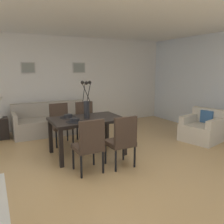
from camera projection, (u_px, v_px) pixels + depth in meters
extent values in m
plane|color=tan|center=(100.00, 168.00, 4.06)|extent=(9.00, 9.00, 0.00)
cube|color=silver|center=(53.00, 83.00, 6.66)|extent=(9.00, 0.10, 2.60)
cube|color=white|center=(89.00, 12.00, 3.92)|extent=(9.00, 7.20, 0.08)
cube|color=black|center=(87.00, 119.00, 4.62)|extent=(1.40, 0.93, 0.05)
cube|color=black|center=(107.00, 129.00, 5.33)|extent=(0.07, 0.07, 0.69)
cube|color=black|center=(51.00, 136.00, 4.75)|extent=(0.07, 0.07, 0.69)
cube|color=black|center=(125.00, 138.00, 4.62)|extent=(0.07, 0.07, 0.69)
cube|color=black|center=(61.00, 148.00, 4.05)|extent=(0.07, 0.07, 0.69)
cube|color=#3D2D23|center=(88.00, 147.00, 3.87)|extent=(0.45, 0.45, 0.08)
cube|color=#3D2D23|center=(92.00, 135.00, 3.66)|extent=(0.42, 0.07, 0.48)
cylinder|color=black|center=(94.00, 155.00, 4.17)|extent=(0.04, 0.04, 0.38)
cylinder|color=black|center=(73.00, 159.00, 3.99)|extent=(0.04, 0.04, 0.38)
cylinder|color=black|center=(103.00, 162.00, 3.84)|extent=(0.04, 0.04, 0.38)
cylinder|color=black|center=(81.00, 167.00, 3.66)|extent=(0.04, 0.04, 0.38)
cube|color=#3D2D23|center=(62.00, 126.00, 5.26)|extent=(0.46, 0.46, 0.08)
cube|color=#3D2D23|center=(59.00, 114.00, 5.37)|extent=(0.42, 0.08, 0.48)
cylinder|color=black|center=(56.00, 140.00, 5.05)|extent=(0.04, 0.04, 0.38)
cylinder|color=black|center=(73.00, 137.00, 5.23)|extent=(0.04, 0.04, 0.38)
cylinder|color=black|center=(52.00, 135.00, 5.37)|extent=(0.04, 0.04, 0.38)
cylinder|color=black|center=(67.00, 133.00, 5.56)|extent=(0.04, 0.04, 0.38)
cube|color=#3D2D23|center=(120.00, 143.00, 4.10)|extent=(0.45, 0.45, 0.08)
cube|color=#3D2D23|center=(126.00, 131.00, 3.89)|extent=(0.42, 0.07, 0.48)
cylinder|color=black|center=(123.00, 150.00, 4.40)|extent=(0.04, 0.04, 0.38)
cylinder|color=black|center=(105.00, 154.00, 4.22)|extent=(0.04, 0.04, 0.38)
cylinder|color=black|center=(135.00, 157.00, 4.07)|extent=(0.04, 0.04, 0.38)
cylinder|color=black|center=(116.00, 161.00, 3.89)|extent=(0.04, 0.04, 0.38)
cube|color=#3D2D23|center=(87.00, 124.00, 5.51)|extent=(0.44, 0.44, 0.08)
cube|color=#3D2D23|center=(84.00, 112.00, 5.63)|extent=(0.42, 0.06, 0.48)
cylinder|color=black|center=(83.00, 136.00, 5.30)|extent=(0.04, 0.04, 0.38)
cylinder|color=black|center=(98.00, 134.00, 5.48)|extent=(0.04, 0.04, 0.38)
cylinder|color=black|center=(77.00, 132.00, 5.63)|extent=(0.04, 0.04, 0.38)
cylinder|color=black|center=(92.00, 130.00, 5.81)|extent=(0.04, 0.04, 0.38)
cylinder|color=#232326|center=(87.00, 110.00, 4.58)|extent=(0.11, 0.11, 0.34)
cylinder|color=black|center=(89.00, 93.00, 4.56)|extent=(0.05, 0.12, 0.37)
sphere|color=black|center=(90.00, 82.00, 4.55)|extent=(0.07, 0.07, 0.07)
cylinder|color=black|center=(84.00, 93.00, 4.55)|extent=(0.08, 0.05, 0.38)
sphere|color=black|center=(82.00, 82.00, 4.53)|extent=(0.07, 0.07, 0.07)
cylinder|color=black|center=(86.00, 93.00, 4.46)|extent=(0.15, 0.06, 0.36)
sphere|color=black|center=(86.00, 83.00, 4.40)|extent=(0.07, 0.07, 0.07)
cylinder|color=black|center=(75.00, 122.00, 4.29)|extent=(0.32, 0.32, 0.01)
cylinder|color=black|center=(75.00, 120.00, 4.28)|extent=(0.17, 0.17, 0.06)
cylinder|color=black|center=(75.00, 119.00, 4.28)|extent=(0.13, 0.13, 0.04)
cylinder|color=black|center=(68.00, 118.00, 4.66)|extent=(0.32, 0.32, 0.01)
cylinder|color=black|center=(68.00, 116.00, 4.65)|extent=(0.17, 0.17, 0.06)
cylinder|color=black|center=(68.00, 115.00, 4.65)|extent=(0.13, 0.13, 0.04)
cube|color=#A89E8E|center=(53.00, 126.00, 6.20)|extent=(1.96, 0.84, 0.42)
cube|color=#A89E8E|center=(49.00, 109.00, 6.43)|extent=(1.96, 0.16, 0.38)
cube|color=#A89E8E|center=(85.00, 111.00, 6.56)|extent=(0.10, 0.84, 0.20)
cube|color=#A89E8E|center=(14.00, 117.00, 5.73)|extent=(0.10, 0.84, 0.20)
cube|color=black|center=(1.00, 128.00, 5.72)|extent=(0.36, 0.36, 0.52)
cylinder|color=beige|center=(0.00, 116.00, 5.66)|extent=(0.12, 0.12, 0.08)
cube|color=beige|center=(201.00, 133.00, 5.55)|extent=(0.97, 0.97, 0.40)
cube|color=beige|center=(209.00, 116.00, 5.69)|extent=(0.35, 0.81, 0.35)
cube|color=beige|center=(215.00, 123.00, 5.24)|extent=(0.69, 0.30, 0.18)
cube|color=beige|center=(189.00, 119.00, 5.73)|extent=(0.69, 0.30, 0.18)
cube|color=#386093|center=(207.00, 117.00, 5.63)|extent=(0.15, 0.31, 0.30)
cube|color=#B2ADA3|center=(28.00, 68.00, 6.23)|extent=(0.36, 0.02, 0.29)
cube|color=gray|center=(28.00, 68.00, 6.21)|extent=(0.31, 0.01, 0.24)
cube|color=#B2ADA3|center=(79.00, 68.00, 6.87)|extent=(0.38, 0.02, 0.31)
cube|color=gray|center=(79.00, 68.00, 6.86)|extent=(0.33, 0.01, 0.26)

